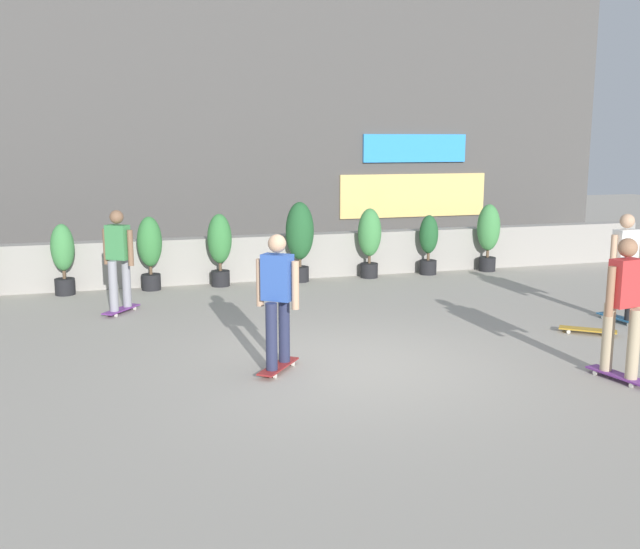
{
  "coord_description": "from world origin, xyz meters",
  "views": [
    {
      "loc": [
        -2.91,
        -8.29,
        2.79
      ],
      "look_at": [
        0.0,
        1.5,
        0.9
      ],
      "focal_mm": 40.7,
      "sensor_mm": 36.0,
      "label": 1
    }
  ],
  "objects_px": {
    "potted_plant_3": "(220,245)",
    "potted_plant_5": "(370,238)",
    "skater_far_right": "(624,263)",
    "potted_plant_6": "(429,242)",
    "skater_far_left": "(623,303)",
    "skateboard_near_camera": "(588,330)",
    "potted_plant_2": "(150,248)",
    "potted_plant_7": "(488,233)",
    "potted_plant_4": "(300,235)",
    "skater_mid_plaza": "(278,296)",
    "potted_plant_1": "(63,256)",
    "skater_foreground": "(119,257)"
  },
  "relations": [
    {
      "from": "potted_plant_1",
      "to": "skater_far_right",
      "type": "height_order",
      "value": "skater_far_right"
    },
    {
      "from": "potted_plant_7",
      "to": "skater_far_right",
      "type": "height_order",
      "value": "skater_far_right"
    },
    {
      "from": "potted_plant_1",
      "to": "skater_far_left",
      "type": "distance_m",
      "value": 9.54
    },
    {
      "from": "skater_far_right",
      "to": "potted_plant_6",
      "type": "bearing_deg",
      "value": 103.56
    },
    {
      "from": "potted_plant_6",
      "to": "potted_plant_3",
      "type": "bearing_deg",
      "value": -180.0
    },
    {
      "from": "potted_plant_3",
      "to": "skater_foreground",
      "type": "xyz_separation_m",
      "value": [
        -1.92,
        -1.8,
        0.13
      ]
    },
    {
      "from": "potted_plant_3",
      "to": "potted_plant_6",
      "type": "distance_m",
      "value": 4.41
    },
    {
      "from": "potted_plant_6",
      "to": "skateboard_near_camera",
      "type": "relative_size",
      "value": 1.68
    },
    {
      "from": "skateboard_near_camera",
      "to": "potted_plant_6",
      "type": "bearing_deg",
      "value": 92.15
    },
    {
      "from": "potted_plant_1",
      "to": "skateboard_near_camera",
      "type": "height_order",
      "value": "potted_plant_1"
    },
    {
      "from": "potted_plant_5",
      "to": "skater_foreground",
      "type": "xyz_separation_m",
      "value": [
        -5.0,
        -1.8,
        0.12
      ]
    },
    {
      "from": "potted_plant_4",
      "to": "potted_plant_6",
      "type": "xyz_separation_m",
      "value": [
        2.81,
        0.0,
        -0.25
      ]
    },
    {
      "from": "potted_plant_5",
      "to": "skater_mid_plaza",
      "type": "bearing_deg",
      "value": -120.39
    },
    {
      "from": "potted_plant_3",
      "to": "skater_far_right",
      "type": "distance_m",
      "value": 7.22
    },
    {
      "from": "skateboard_near_camera",
      "to": "potted_plant_7",
      "type": "bearing_deg",
      "value": 76.62
    },
    {
      "from": "potted_plant_4",
      "to": "potted_plant_2",
      "type": "bearing_deg",
      "value": 180.0
    },
    {
      "from": "potted_plant_3",
      "to": "potted_plant_5",
      "type": "relative_size",
      "value": 0.98
    },
    {
      "from": "potted_plant_4",
      "to": "potted_plant_6",
      "type": "relative_size",
      "value": 1.27
    },
    {
      "from": "potted_plant_3",
      "to": "skater_far_right",
      "type": "height_order",
      "value": "skater_far_right"
    },
    {
      "from": "potted_plant_2",
      "to": "skater_far_left",
      "type": "bearing_deg",
      "value": -54.76
    },
    {
      "from": "potted_plant_4",
      "to": "skater_far_right",
      "type": "bearing_deg",
      "value": -49.76
    },
    {
      "from": "potted_plant_4",
      "to": "potted_plant_7",
      "type": "bearing_deg",
      "value": 0.0
    },
    {
      "from": "skater_far_left",
      "to": "skater_mid_plaza",
      "type": "bearing_deg",
      "value": 158.64
    },
    {
      "from": "skateboard_near_camera",
      "to": "skater_mid_plaza",
      "type": "bearing_deg",
      "value": -175.04
    },
    {
      "from": "potted_plant_4",
      "to": "potted_plant_7",
      "type": "xyz_separation_m",
      "value": [
        4.21,
        0.0,
        -0.1
      ]
    },
    {
      "from": "potted_plant_5",
      "to": "skater_far_left",
      "type": "relative_size",
      "value": 0.84
    },
    {
      "from": "potted_plant_2",
      "to": "potted_plant_3",
      "type": "relative_size",
      "value": 0.99
    },
    {
      "from": "potted_plant_2",
      "to": "potted_plant_3",
      "type": "distance_m",
      "value": 1.32
    },
    {
      "from": "potted_plant_6",
      "to": "potted_plant_7",
      "type": "bearing_deg",
      "value": -0.0
    },
    {
      "from": "potted_plant_6",
      "to": "skateboard_near_camera",
      "type": "height_order",
      "value": "potted_plant_6"
    },
    {
      "from": "potted_plant_2",
      "to": "skateboard_near_camera",
      "type": "distance_m",
      "value": 7.85
    },
    {
      "from": "skater_far_right",
      "to": "skateboard_near_camera",
      "type": "height_order",
      "value": "skater_far_right"
    },
    {
      "from": "potted_plant_6",
      "to": "skater_mid_plaza",
      "type": "xyz_separation_m",
      "value": [
        -4.56,
        -5.52,
        0.25
      ]
    },
    {
      "from": "potted_plant_3",
      "to": "potted_plant_5",
      "type": "bearing_deg",
      "value": 0.0
    },
    {
      "from": "skater_foreground",
      "to": "potted_plant_4",
      "type": "bearing_deg",
      "value": 27.11
    },
    {
      "from": "skater_foreground",
      "to": "skateboard_near_camera",
      "type": "distance_m",
      "value": 7.36
    },
    {
      "from": "potted_plant_2",
      "to": "potted_plant_6",
      "type": "relative_size",
      "value": 1.11
    },
    {
      "from": "skater_foreground",
      "to": "potted_plant_6",
      "type": "bearing_deg",
      "value": 15.9
    },
    {
      "from": "potted_plant_6",
      "to": "skater_foreground",
      "type": "distance_m",
      "value": 6.59
    },
    {
      "from": "potted_plant_1",
      "to": "skater_far_left",
      "type": "height_order",
      "value": "skater_far_left"
    },
    {
      "from": "potted_plant_3",
      "to": "potted_plant_5",
      "type": "xyz_separation_m",
      "value": [
        3.08,
        0.0,
        0.02
      ]
    },
    {
      "from": "potted_plant_4",
      "to": "potted_plant_6",
      "type": "bearing_deg",
      "value": 0.0
    },
    {
      "from": "skater_mid_plaza",
      "to": "potted_plant_1",
      "type": "bearing_deg",
      "value": 116.25
    },
    {
      "from": "skater_far_left",
      "to": "skateboard_near_camera",
      "type": "xyz_separation_m",
      "value": [
        0.98,
        1.89,
        -0.88
      ]
    },
    {
      "from": "potted_plant_6",
      "to": "skateboard_near_camera",
      "type": "bearing_deg",
      "value": -87.85
    },
    {
      "from": "potted_plant_1",
      "to": "potted_plant_3",
      "type": "distance_m",
      "value": 2.87
    },
    {
      "from": "potted_plant_1",
      "to": "potted_plant_6",
      "type": "relative_size",
      "value": 1.04
    },
    {
      "from": "potted_plant_2",
      "to": "potted_plant_7",
      "type": "height_order",
      "value": "potted_plant_7"
    },
    {
      "from": "potted_plant_5",
      "to": "skater_far_right",
      "type": "bearing_deg",
      "value": -62.2
    },
    {
      "from": "potted_plant_5",
      "to": "skater_foreground",
      "type": "bearing_deg",
      "value": -160.18
    }
  ]
}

